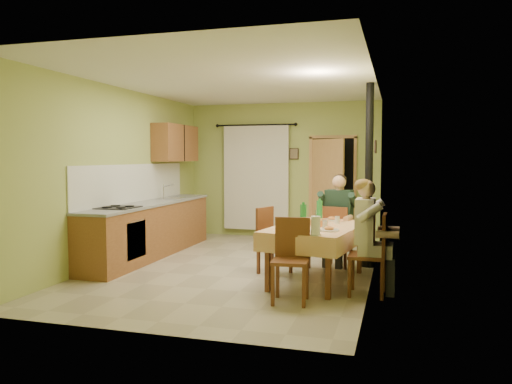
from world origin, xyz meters
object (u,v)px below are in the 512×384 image
(chair_far, at_px, (338,248))
(chair_right, at_px, (368,271))
(dining_table, at_px, (317,254))
(chair_left, at_px, (274,253))
(chair_near, at_px, (290,277))
(man_far, at_px, (338,210))
(stove_flue, at_px, (368,200))
(man_right, at_px, (368,223))

(chair_far, bearing_deg, chair_right, -59.70)
(dining_table, relative_size, chair_left, 2.01)
(dining_table, distance_m, chair_near, 1.04)
(dining_table, height_order, chair_right, chair_right)
(chair_right, height_order, chair_left, chair_right)
(chair_far, relative_size, chair_near, 0.96)
(man_far, bearing_deg, chair_far, -90.00)
(chair_left, distance_m, man_far, 1.24)
(dining_table, height_order, stove_flue, stove_flue)
(dining_table, height_order, man_far, man_far)
(dining_table, xyz_separation_m, stove_flue, (0.60, 1.18, 0.64))
(man_far, xyz_separation_m, man_right, (0.53, -1.50, 0.00))
(dining_table, xyz_separation_m, chair_right, (0.70, -0.47, -0.09))
(dining_table, bearing_deg, chair_right, -24.05)
(chair_right, height_order, man_far, man_far)
(chair_left, xyz_separation_m, man_right, (1.37, -0.80, 0.59))
(stove_flue, bearing_deg, man_far, -160.78)
(stove_flue, bearing_deg, chair_right, -86.43)
(man_right, distance_m, stove_flue, 1.66)
(dining_table, relative_size, man_far, 1.38)
(chair_left, bearing_deg, man_far, 150.96)
(chair_far, bearing_deg, man_right, -60.21)
(chair_right, xyz_separation_m, man_far, (-0.54, 1.50, 0.59))
(chair_right, bearing_deg, chair_near, 124.12)
(chair_right, bearing_deg, chair_left, 60.94)
(man_far, distance_m, man_right, 1.59)
(man_right, xyz_separation_m, stove_flue, (-0.09, 1.65, 0.15))
(chair_near, distance_m, stove_flue, 2.44)
(chair_near, distance_m, chair_left, 1.46)
(chair_far, distance_m, man_right, 1.69)
(chair_left, bearing_deg, man_right, 80.90)
(chair_far, bearing_deg, dining_table, -88.69)
(chair_left, bearing_deg, chair_far, 150.54)
(chair_far, relative_size, stove_flue, 0.33)
(dining_table, distance_m, man_far, 1.16)
(dining_table, xyz_separation_m, man_far, (0.16, 1.03, 0.50))
(chair_far, distance_m, chair_left, 1.09)
(chair_near, relative_size, man_right, 0.70)
(dining_table, height_order, chair_near, chair_near)
(man_right, bearing_deg, chair_far, 20.58)
(dining_table, bearing_deg, chair_left, 163.97)
(chair_far, height_order, chair_near, chair_near)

